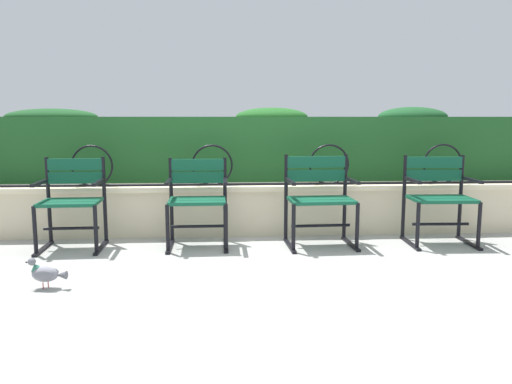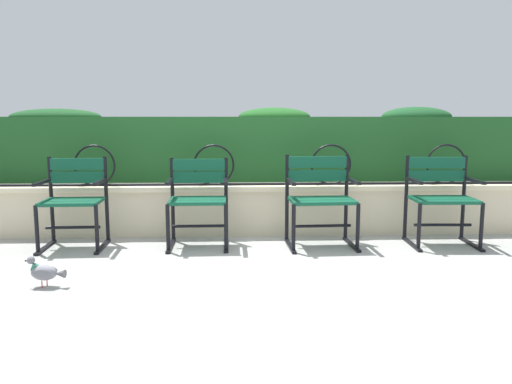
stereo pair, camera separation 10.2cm
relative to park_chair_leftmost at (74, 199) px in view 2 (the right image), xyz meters
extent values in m
plane|color=#9E9E99|center=(1.69, -0.43, -0.46)|extent=(60.00, 60.00, 0.00)
cube|color=beige|center=(1.69, 0.50, -0.22)|extent=(7.08, 0.35, 0.47)
cube|color=beige|center=(1.69, 0.50, 0.04)|extent=(7.08, 0.41, 0.05)
cylinder|color=black|center=(1.69, 0.43, 0.07)|extent=(6.54, 0.02, 0.02)
torus|color=black|center=(0.09, 0.43, 0.27)|extent=(0.42, 0.02, 0.42)
torus|color=black|center=(1.29, 0.43, 0.27)|extent=(0.42, 0.02, 0.42)
torus|color=black|center=(2.49, 0.43, 0.27)|extent=(0.42, 0.02, 0.42)
torus|color=black|center=(3.69, 0.43, 0.27)|extent=(0.42, 0.02, 0.42)
cube|color=#1E5123|center=(1.69, 0.93, 0.41)|extent=(6.93, 0.51, 0.70)
ellipsoid|color=#1D4D23|center=(-0.45, 0.93, 0.76)|extent=(0.99, 0.46, 0.18)
ellipsoid|color=#1E541F|center=(1.94, 0.93, 0.76)|extent=(0.80, 0.46, 0.20)
ellipsoid|color=#1B4C24|center=(3.54, 0.93, 0.76)|extent=(0.79, 0.46, 0.22)
cube|color=#0F4C33|center=(0.01, -0.21, -0.02)|extent=(0.52, 0.14, 0.03)
cube|color=#0F4C33|center=(0.00, -0.08, -0.02)|extent=(0.52, 0.14, 0.03)
cube|color=#0F4C33|center=(0.00, 0.06, -0.02)|extent=(0.52, 0.14, 0.03)
cube|color=#0F4C33|center=(0.00, 0.16, 0.31)|extent=(0.52, 0.04, 0.11)
cube|color=#0F4C33|center=(0.00, 0.16, 0.18)|extent=(0.52, 0.04, 0.11)
cylinder|color=black|center=(0.26, 0.17, -0.04)|extent=(0.04, 0.04, 0.84)
cylinder|color=black|center=(0.27, -0.26, -0.24)|extent=(0.04, 0.04, 0.44)
cube|color=black|center=(0.26, -0.07, -0.44)|extent=(0.05, 0.52, 0.02)
cube|color=black|center=(0.26, -0.07, 0.16)|extent=(0.05, 0.40, 0.03)
cylinder|color=black|center=(-0.26, 0.16, -0.04)|extent=(0.04, 0.04, 0.84)
cylinder|color=black|center=(-0.25, -0.27, -0.24)|extent=(0.04, 0.04, 0.44)
cube|color=black|center=(-0.26, -0.08, -0.44)|extent=(0.05, 0.52, 0.02)
cube|color=black|center=(-0.26, -0.08, 0.16)|extent=(0.05, 0.40, 0.03)
cylinder|color=black|center=(0.00, -0.08, -0.26)|extent=(0.50, 0.04, 0.03)
cube|color=#0F4C33|center=(1.16, -0.20, -0.02)|extent=(0.52, 0.13, 0.03)
cube|color=#0F4C33|center=(1.16, -0.06, -0.02)|extent=(0.52, 0.13, 0.03)
cube|color=#0F4C33|center=(1.15, 0.07, -0.02)|extent=(0.52, 0.13, 0.03)
cube|color=#0F4C33|center=(1.15, 0.18, 0.30)|extent=(0.52, 0.04, 0.11)
cube|color=#0F4C33|center=(1.15, 0.18, 0.18)|extent=(0.52, 0.04, 0.11)
cylinder|color=black|center=(1.41, 0.18, -0.04)|extent=(0.04, 0.04, 0.82)
cylinder|color=black|center=(1.42, -0.25, -0.24)|extent=(0.04, 0.04, 0.44)
cube|color=black|center=(1.42, -0.06, -0.44)|extent=(0.05, 0.52, 0.02)
cube|color=black|center=(1.42, -0.06, 0.16)|extent=(0.04, 0.40, 0.03)
cylinder|color=black|center=(0.89, 0.17, -0.04)|extent=(0.04, 0.04, 0.82)
cylinder|color=black|center=(0.90, -0.26, -0.24)|extent=(0.04, 0.04, 0.44)
cube|color=black|center=(0.90, -0.07, -0.44)|extent=(0.05, 0.52, 0.02)
cube|color=black|center=(0.90, -0.07, 0.16)|extent=(0.04, 0.40, 0.03)
cylinder|color=black|center=(1.16, -0.06, -0.26)|extent=(0.50, 0.03, 0.03)
cube|color=#0F4C33|center=(2.32, -0.24, -0.02)|extent=(0.59, 0.15, 0.03)
cube|color=#0F4C33|center=(2.31, -0.10, -0.02)|extent=(0.59, 0.15, 0.03)
cube|color=#0F4C33|center=(2.30, 0.03, -0.02)|extent=(0.59, 0.15, 0.03)
cube|color=#0F4C33|center=(2.30, 0.14, 0.32)|extent=(0.59, 0.05, 0.11)
cube|color=#0F4C33|center=(2.30, 0.14, 0.19)|extent=(0.59, 0.05, 0.11)
cylinder|color=black|center=(2.59, 0.15, -0.03)|extent=(0.04, 0.04, 0.85)
cylinder|color=black|center=(2.61, -0.28, -0.24)|extent=(0.04, 0.04, 0.44)
cube|color=black|center=(2.60, -0.09, -0.44)|extent=(0.06, 0.52, 0.02)
cube|color=black|center=(2.60, -0.09, 0.16)|extent=(0.05, 0.40, 0.03)
cylinder|color=black|center=(2.01, 0.12, -0.03)|extent=(0.04, 0.04, 0.85)
cylinder|color=black|center=(2.02, -0.31, -0.24)|extent=(0.04, 0.04, 0.44)
cube|color=black|center=(2.02, -0.12, -0.44)|extent=(0.06, 0.52, 0.02)
cube|color=black|center=(2.02, -0.12, 0.16)|extent=(0.05, 0.40, 0.03)
cylinder|color=black|center=(2.31, -0.10, -0.26)|extent=(0.56, 0.05, 0.03)
cube|color=#0F4C33|center=(3.46, -0.24, -0.02)|extent=(0.57, 0.15, 0.03)
cube|color=#0F4C33|center=(3.46, -0.11, -0.02)|extent=(0.57, 0.15, 0.03)
cube|color=#0F4C33|center=(3.47, 0.03, -0.02)|extent=(0.57, 0.15, 0.03)
cube|color=#0F4C33|center=(3.47, 0.13, 0.31)|extent=(0.57, 0.05, 0.11)
cube|color=#0F4C33|center=(3.47, 0.13, 0.18)|extent=(0.57, 0.05, 0.11)
cylinder|color=black|center=(3.76, 0.12, -0.04)|extent=(0.04, 0.04, 0.84)
cylinder|color=black|center=(3.74, -0.31, -0.24)|extent=(0.04, 0.04, 0.44)
cube|color=black|center=(3.75, -0.12, -0.44)|extent=(0.06, 0.52, 0.02)
cube|color=black|center=(3.75, -0.12, 0.16)|extent=(0.05, 0.40, 0.03)
cylinder|color=black|center=(3.19, 0.14, -0.04)|extent=(0.04, 0.04, 0.84)
cylinder|color=black|center=(3.17, -0.29, -0.24)|extent=(0.04, 0.04, 0.44)
cube|color=black|center=(3.18, -0.10, -0.44)|extent=(0.06, 0.52, 0.02)
cube|color=black|center=(3.18, -0.10, 0.16)|extent=(0.05, 0.40, 0.03)
cylinder|color=black|center=(3.46, -0.11, -0.26)|extent=(0.54, 0.05, 0.03)
ellipsoid|color=gray|center=(0.13, -1.18, -0.35)|extent=(0.20, 0.12, 0.11)
cylinder|color=#2D6B56|center=(0.06, -1.17, -0.31)|extent=(0.07, 0.05, 0.06)
sphere|color=slate|center=(0.04, -1.17, -0.26)|extent=(0.06, 0.06, 0.06)
cone|color=black|center=(0.01, -1.16, -0.27)|extent=(0.02, 0.02, 0.01)
cone|color=#595960|center=(0.25, -1.19, -0.36)|extent=(0.09, 0.07, 0.06)
ellipsoid|color=slate|center=(0.14, -1.22, -0.35)|extent=(0.14, 0.04, 0.07)
ellipsoid|color=slate|center=(0.15, -1.14, -0.35)|extent=(0.14, 0.04, 0.07)
cylinder|color=#C6515B|center=(0.12, -1.20, -0.43)|extent=(0.01, 0.01, 0.05)
cylinder|color=#C6515B|center=(0.14, -1.16, -0.43)|extent=(0.01, 0.01, 0.05)
camera|label=1|loc=(1.40, -4.77, 0.75)|focal=35.95mm
camera|label=2|loc=(1.50, -4.78, 0.75)|focal=35.95mm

